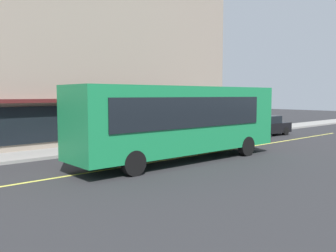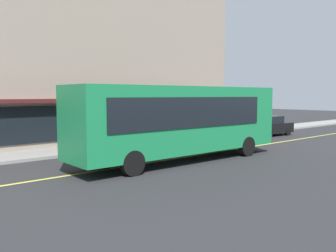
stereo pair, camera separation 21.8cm
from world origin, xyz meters
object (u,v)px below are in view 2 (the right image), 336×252
(car_silver, at_px, (205,132))
(car_black, at_px, (267,126))
(bus, at_px, (182,119))
(traffic_light, at_px, (78,106))
(pedestrian_by_curb, at_px, (107,129))

(car_silver, bearing_deg, car_black, 0.63)
(bus, xyz_separation_m, traffic_light, (-2.72, 5.06, 0.55))
(car_black, bearing_deg, car_silver, -179.37)
(car_black, bearing_deg, traffic_light, 173.40)
(traffic_light, xyz_separation_m, car_silver, (7.83, -1.79, -1.79))
(car_black, xyz_separation_m, pedestrian_by_curb, (-12.30, 3.07, 0.33))
(bus, relative_size, car_silver, 2.54)
(bus, distance_m, car_black, 12.65)
(car_black, bearing_deg, pedestrian_by_curb, 165.99)
(car_black, height_order, car_silver, same)
(car_silver, height_order, pedestrian_by_curb, pedestrian_by_curb)
(car_black, distance_m, car_silver, 7.02)
(bus, bearing_deg, car_silver, 32.59)
(bus, xyz_separation_m, car_black, (12.13, 3.34, -1.24))
(bus, height_order, car_black, bus)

